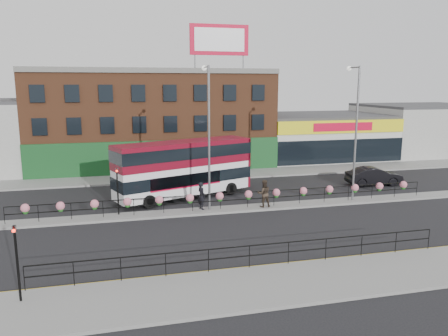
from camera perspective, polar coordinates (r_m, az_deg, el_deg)
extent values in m
plane|color=black|center=(31.25, 1.33, -5.51)|extent=(120.00, 120.00, 0.00)
cube|color=gray|center=(20.62, 10.43, -14.37)|extent=(60.00, 4.00, 0.15)
cube|color=gray|center=(42.59, -2.92, -1.00)|extent=(60.00, 4.00, 0.15)
cube|color=gray|center=(31.23, 1.33, -5.38)|extent=(60.00, 1.60, 0.15)
cube|color=gold|center=(22.57, 7.97, -12.19)|extent=(60.00, 0.10, 0.01)
cube|color=gold|center=(22.42, 8.15, -12.36)|extent=(60.00, 0.10, 0.01)
cube|color=brown|center=(49.23, -9.38, 6.27)|extent=(25.00, 12.00, 10.00)
cube|color=#3F3F42|center=(49.10, -9.57, 12.27)|extent=(25.00, 12.00, 0.30)
cube|color=#13471D|center=(43.60, -8.59, 1.35)|extent=(25.00, 0.25, 3.40)
cube|color=silver|center=(54.82, 12.07, 4.00)|extent=(15.00, 12.00, 5.00)
cube|color=#3F3F42|center=(54.58, 12.18, 6.76)|extent=(15.00, 12.00, 0.30)
cube|color=yellow|center=(49.28, 15.24, 5.22)|extent=(15.00, 0.25, 1.40)
cube|color=red|center=(49.17, 15.30, 5.21)|extent=(7.00, 0.10, 0.90)
cube|color=black|center=(49.60, 15.08, 2.12)|extent=(15.00, 0.25, 2.60)
cube|color=#A8A8A3|center=(62.63, 24.35, 4.56)|extent=(14.50, 12.00, 6.00)
cube|color=#3F3F42|center=(62.42, 24.58, 7.43)|extent=(14.50, 12.00, 0.30)
cube|color=red|center=(45.36, -0.61, 16.41)|extent=(6.00, 0.25, 3.00)
cube|color=white|center=(45.22, -0.57, 16.42)|extent=(5.10, 0.04, 2.25)
cylinder|color=slate|center=(44.69, -3.82, 13.64)|extent=(0.12, 0.12, 1.40)
cylinder|color=slate|center=(45.84, 2.52, 13.58)|extent=(0.12, 0.12, 1.40)
cube|color=black|center=(30.92, 1.34, -3.29)|extent=(30.00, 0.05, 0.05)
cube|color=black|center=(31.05, 1.34, -4.18)|extent=(30.00, 0.05, 0.05)
cylinder|color=black|center=(30.86, -26.78, -5.57)|extent=(0.04, 0.04, 1.10)
cylinder|color=black|center=(30.46, -23.10, -5.47)|extent=(0.04, 0.04, 1.10)
cylinder|color=black|center=(30.19, -19.34, -5.35)|extent=(0.04, 0.04, 1.10)
cylinder|color=black|center=(30.05, -15.53, -5.20)|extent=(0.04, 0.04, 1.10)
cylinder|color=black|center=(30.05, -11.70, -5.02)|extent=(0.04, 0.04, 1.10)
cylinder|color=black|center=(30.18, -7.89, -4.83)|extent=(0.04, 0.04, 1.10)
cylinder|color=black|center=(30.44, -4.14, -4.62)|extent=(0.04, 0.04, 1.10)
cylinder|color=black|center=(30.82, -0.46, -4.39)|extent=(0.04, 0.04, 1.10)
cylinder|color=black|center=(31.33, 3.11, -4.15)|extent=(0.04, 0.04, 1.10)
cylinder|color=black|center=(31.96, 6.55, -3.91)|extent=(0.04, 0.04, 1.10)
cylinder|color=black|center=(32.70, 9.84, -3.66)|extent=(0.04, 0.04, 1.10)
cylinder|color=black|center=(33.54, 12.97, -3.42)|extent=(0.04, 0.04, 1.10)
cylinder|color=black|center=(34.48, 15.95, -3.17)|extent=(0.04, 0.04, 1.10)
cylinder|color=black|center=(35.50, 18.75, -2.93)|extent=(0.04, 0.04, 1.10)
cylinder|color=black|center=(36.61, 21.40, -2.70)|extent=(0.04, 0.04, 1.10)
cylinder|color=black|center=(37.78, 23.88, -2.48)|extent=(0.04, 0.04, 1.10)
sphere|color=#D87187|center=(30.49, -24.55, -4.79)|extent=(0.56, 0.56, 0.56)
sphere|color=#1E611C|center=(30.55, -24.51, -5.20)|extent=(0.36, 0.36, 0.36)
sphere|color=#D87187|center=(30.16, -20.59, -4.66)|extent=(0.56, 0.56, 0.56)
sphere|color=#1E611C|center=(30.22, -20.56, -5.08)|extent=(0.36, 0.36, 0.36)
sphere|color=#D87187|center=(29.97, -16.56, -4.50)|extent=(0.56, 0.56, 0.56)
sphere|color=#1E611C|center=(30.03, -16.54, -4.93)|extent=(0.36, 0.36, 0.36)
sphere|color=#D87187|center=(29.93, -12.50, -4.32)|extent=(0.56, 0.56, 0.56)
sphere|color=#1E611C|center=(29.99, -12.49, -4.75)|extent=(0.36, 0.36, 0.36)
sphere|color=#D87187|center=(30.04, -8.46, -4.13)|extent=(0.56, 0.56, 0.56)
sphere|color=#1E611C|center=(30.10, -8.45, -4.55)|extent=(0.36, 0.36, 0.36)
sphere|color=#D87187|center=(30.30, -4.47, -3.91)|extent=(0.56, 0.56, 0.56)
sphere|color=#1E611C|center=(30.36, -4.46, -4.33)|extent=(0.36, 0.36, 0.36)
sphere|color=#D87187|center=(30.71, -0.57, -3.68)|extent=(0.56, 0.56, 0.56)
sphere|color=#1E611C|center=(30.77, -0.57, -4.09)|extent=(0.36, 0.36, 0.36)
sphere|color=#D87187|center=(31.25, 3.22, -3.44)|extent=(0.56, 0.56, 0.56)
sphere|color=#1E611C|center=(31.31, 3.21, -3.85)|extent=(0.36, 0.36, 0.36)
sphere|color=#D87187|center=(31.92, 6.85, -3.19)|extent=(0.56, 0.56, 0.56)
sphere|color=#1E611C|center=(31.98, 6.84, -3.59)|extent=(0.36, 0.36, 0.36)
sphere|color=#D87187|center=(32.72, 10.32, -2.95)|extent=(0.56, 0.56, 0.56)
sphere|color=#1E611C|center=(32.77, 10.31, -3.34)|extent=(0.36, 0.36, 0.36)
sphere|color=#D87187|center=(33.63, 13.62, -2.70)|extent=(0.56, 0.56, 0.56)
sphere|color=#1E611C|center=(33.68, 13.60, -3.09)|extent=(0.36, 0.36, 0.36)
sphere|color=#D87187|center=(34.64, 16.73, -2.47)|extent=(0.56, 0.56, 0.56)
sphere|color=#1E611C|center=(34.69, 16.71, -2.84)|extent=(0.36, 0.36, 0.36)
sphere|color=#D87187|center=(35.75, 19.65, -2.24)|extent=(0.56, 0.56, 0.56)
sphere|color=#1E611C|center=(35.80, 19.63, -2.60)|extent=(0.36, 0.36, 0.36)
sphere|color=#D87187|center=(36.95, 22.39, -2.02)|extent=(0.56, 0.56, 0.56)
sphere|color=#1E611C|center=(37.00, 22.37, -2.36)|extent=(0.36, 0.36, 0.36)
cube|color=black|center=(21.13, 3.35, -10.11)|extent=(20.00, 0.05, 0.05)
cube|color=black|center=(21.31, 3.34, -11.35)|extent=(20.00, 0.05, 0.05)
cylinder|color=black|center=(20.89, -24.65, -13.00)|extent=(0.04, 0.04, 1.10)
cylinder|color=black|center=(20.59, -19.04, -12.93)|extent=(0.04, 0.04, 1.10)
cylinder|color=black|center=(20.49, -13.33, -12.74)|extent=(0.04, 0.04, 1.10)
cylinder|color=black|center=(20.58, -7.62, -12.43)|extent=(0.04, 0.04, 1.10)
cylinder|color=black|center=(20.86, -2.04, -12.00)|extent=(0.04, 0.04, 1.10)
cylinder|color=black|center=(21.33, 3.33, -11.49)|extent=(0.04, 0.04, 1.10)
cylinder|color=black|center=(21.97, 8.41, -10.91)|extent=(0.04, 0.04, 1.10)
cylinder|color=black|center=(22.77, 13.15, -10.29)|extent=(0.04, 0.04, 1.10)
cylinder|color=black|center=(23.71, 17.53, -9.65)|extent=(0.04, 0.04, 1.10)
cylinder|color=black|center=(24.77, 21.53, -9.02)|extent=(0.04, 0.04, 1.10)
cylinder|color=black|center=(25.95, 25.18, -8.41)|extent=(0.04, 0.04, 1.10)
cube|color=white|center=(34.18, -5.23, 0.01)|extent=(11.19, 6.21, 4.00)
cube|color=maroon|center=(33.99, -5.26, 1.92)|extent=(11.26, 6.29, 1.80)
cube|color=black|center=(34.32, -5.21, -1.14)|extent=(11.29, 6.32, 0.90)
cube|color=black|center=(33.96, -5.26, 2.17)|extent=(11.32, 6.34, 0.90)
cube|color=maroon|center=(33.86, -5.28, 3.39)|extent=(11.19, 6.21, 0.12)
cube|color=maroon|center=(37.11, 2.13, 0.91)|extent=(1.09, 2.47, 4.00)
cube|color=red|center=(33.01, -4.88, -1.70)|extent=(5.64, 2.15, 1.00)
cylinder|color=black|center=(31.93, -9.72, -4.38)|extent=(1.04, 0.63, 1.00)
cylinder|color=black|center=(34.15, -11.49, -3.44)|extent=(1.04, 0.63, 1.00)
cylinder|color=black|center=(35.44, 0.91, -2.70)|extent=(1.04, 0.63, 1.00)
cylinder|color=black|center=(37.45, -1.31, -1.97)|extent=(1.04, 0.63, 1.00)
imported|color=black|center=(40.96, 19.01, -1.02)|extent=(2.78, 5.24, 1.60)
imported|color=black|center=(30.73, -2.96, -3.63)|extent=(1.01, 0.92, 1.96)
imported|color=#372C22|center=(31.40, 5.23, -3.32)|extent=(1.07, 0.89, 1.98)
cylinder|color=slate|center=(29.93, -1.96, 3.76)|extent=(0.16, 0.16, 9.93)
cylinder|color=slate|center=(30.45, -2.32, 13.05)|extent=(0.10, 1.49, 0.10)
sphere|color=silver|center=(31.18, -2.61, 12.91)|extent=(0.36, 0.36, 0.36)
cylinder|color=slate|center=(33.92, 16.85, 4.20)|extent=(0.16, 0.16, 9.99)
cylinder|color=slate|center=(34.39, 16.65, 12.47)|extent=(0.10, 1.50, 0.10)
sphere|color=silver|center=(35.04, 16.02, 12.39)|extent=(0.36, 0.36, 0.36)
cylinder|color=black|center=(19.68, -25.37, -11.23)|extent=(0.10, 0.10, 3.20)
imported|color=black|center=(19.17, -25.76, -6.77)|extent=(0.15, 0.18, 0.90)
sphere|color=#FF190C|center=(19.11, -25.79, -7.40)|extent=(0.14, 0.14, 0.14)
cylinder|color=black|center=(30.16, -13.71, -2.99)|extent=(0.10, 0.10, 3.20)
imported|color=black|center=(29.82, -13.85, 0.00)|extent=(0.15, 0.18, 0.90)
sphere|color=#FF190C|center=(29.74, -13.83, -0.39)|extent=(0.14, 0.14, 0.14)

